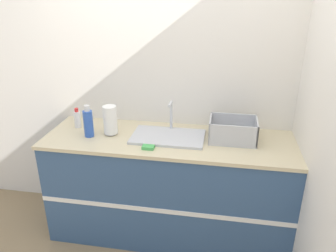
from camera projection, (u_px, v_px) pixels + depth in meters
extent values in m
cube|color=silver|center=(176.00, 82.00, 2.83)|extent=(4.41, 0.06, 2.60)
cube|color=silver|center=(312.00, 102.00, 2.35)|extent=(0.06, 2.65, 2.60)
cube|color=#33517A|center=(169.00, 188.00, 2.84)|extent=(2.01, 0.65, 0.90)
cube|color=white|center=(162.00, 211.00, 2.55)|extent=(2.01, 0.01, 0.04)
cube|color=beige|center=(169.00, 140.00, 2.66)|extent=(2.04, 0.67, 0.03)
cube|color=silver|center=(168.00, 137.00, 2.66)|extent=(0.59, 0.35, 0.02)
cylinder|color=silver|center=(171.00, 115.00, 2.75)|extent=(0.02, 0.02, 0.24)
cylinder|color=silver|center=(170.00, 104.00, 2.65)|extent=(0.02, 0.11, 0.02)
cylinder|color=#4C4C51|center=(111.00, 133.00, 2.73)|extent=(0.08, 0.08, 0.01)
cylinder|color=white|center=(110.00, 120.00, 2.68)|extent=(0.11, 0.11, 0.24)
cube|color=#B7BABF|center=(232.00, 139.00, 2.62)|extent=(0.37, 0.27, 0.01)
cube|color=#B7BABF|center=(233.00, 136.00, 2.47)|extent=(0.37, 0.01, 0.16)
cube|color=#B7BABF|center=(233.00, 123.00, 2.71)|extent=(0.37, 0.01, 0.16)
cube|color=#B7BABF|center=(210.00, 128.00, 2.62)|extent=(0.01, 0.27, 0.16)
cube|color=#B7BABF|center=(256.00, 131.00, 2.56)|extent=(0.01, 0.27, 0.16)
cylinder|color=white|center=(77.00, 119.00, 2.84)|extent=(0.06, 0.06, 0.14)
cylinder|color=red|center=(76.00, 110.00, 2.81)|extent=(0.03, 0.03, 0.03)
cylinder|color=#2D56B7|center=(88.00, 124.00, 2.65)|extent=(0.08, 0.08, 0.22)
cylinder|color=silver|center=(87.00, 108.00, 2.60)|extent=(0.04, 0.04, 0.05)
cube|color=#4CB259|center=(148.00, 147.00, 2.48)|extent=(0.09, 0.06, 0.02)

